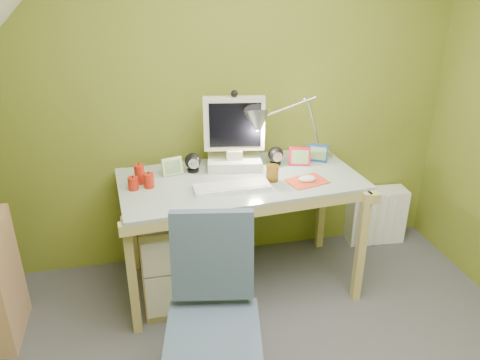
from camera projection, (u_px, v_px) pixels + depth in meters
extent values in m
cube|color=olive|center=(220.00, 94.00, 3.06)|extent=(3.20, 0.01, 2.40)
cube|color=white|center=(232.00, 187.00, 2.72)|extent=(0.45, 0.15, 0.02)
cube|color=red|center=(307.00, 181.00, 2.81)|extent=(0.27, 0.22, 0.01)
ellipsoid|color=white|center=(307.00, 179.00, 2.81)|extent=(0.12, 0.09, 0.04)
cylinder|color=#855913|center=(272.00, 173.00, 2.81)|extent=(0.09, 0.09, 0.10)
cube|color=red|center=(300.00, 156.00, 3.03)|extent=(0.14, 0.06, 0.12)
cube|color=navy|center=(318.00, 153.00, 3.09)|extent=(0.12, 0.08, 0.11)
cube|color=beige|center=(172.00, 166.00, 2.89)|extent=(0.13, 0.05, 0.11)
cube|color=white|center=(376.00, 215.00, 3.60)|extent=(0.44, 0.20, 0.43)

